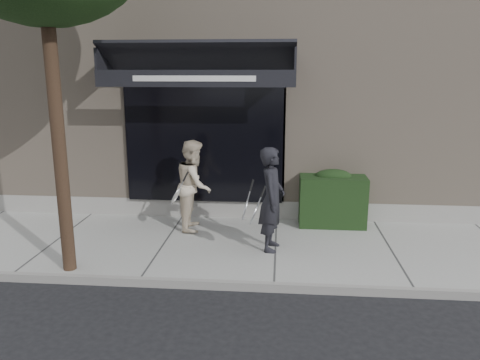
# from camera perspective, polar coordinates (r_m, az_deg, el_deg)

# --- Properties ---
(ground) EXTENTS (80.00, 80.00, 0.00)m
(ground) POSITION_cam_1_polar(r_m,az_deg,el_deg) (8.46, 4.35, -8.67)
(ground) COLOR black
(ground) RESTS_ON ground
(sidewalk) EXTENTS (20.00, 3.00, 0.12)m
(sidewalk) POSITION_cam_1_polar(r_m,az_deg,el_deg) (8.44, 4.36, -8.30)
(sidewalk) COLOR #969590
(sidewalk) RESTS_ON ground
(curb) EXTENTS (20.00, 0.10, 0.14)m
(curb) POSITION_cam_1_polar(r_m,az_deg,el_deg) (7.02, 4.18, -12.87)
(curb) COLOR gray
(curb) RESTS_ON ground
(building_facade) EXTENTS (14.30, 8.04, 5.64)m
(building_facade) POSITION_cam_1_polar(r_m,az_deg,el_deg) (12.81, 4.85, 11.36)
(building_facade) COLOR tan
(building_facade) RESTS_ON ground
(hedge) EXTENTS (1.30, 0.70, 1.14)m
(hedge) POSITION_cam_1_polar(r_m,az_deg,el_deg) (9.50, 11.18, -2.24)
(hedge) COLOR black
(hedge) RESTS_ON sidewalk
(pedestrian_front) EXTENTS (0.78, 0.84, 1.79)m
(pedestrian_front) POSITION_cam_1_polar(r_m,az_deg,el_deg) (7.97, 3.88, -2.37)
(pedestrian_front) COLOR black
(pedestrian_front) RESTS_ON sidewalk
(pedestrian_back) EXTENTS (0.74, 0.98, 1.75)m
(pedestrian_back) POSITION_cam_1_polar(r_m,az_deg,el_deg) (9.06, -5.61, -0.59)
(pedestrian_back) COLOR beige
(pedestrian_back) RESTS_ON sidewalk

